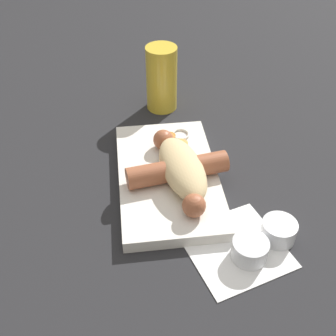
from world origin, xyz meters
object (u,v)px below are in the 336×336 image
Objects in this scene: condiment_cup_near at (250,251)px; sausage at (178,170)px; food_tray at (168,177)px; condiment_cup_far at (278,232)px; bread_roll at (182,168)px; drink_glass at (162,79)px.

sausage is at bearing -152.66° from condiment_cup_near.
food_tray is at bearing -136.83° from sausage.
bread_roll is at bearing -135.23° from condiment_cup_far.
condiment_cup_far is (0.14, 0.14, 0.00)m from food_tray.
bread_roll is 0.17m from condiment_cup_far.
drink_glass is at bearing 176.06° from food_tray.
food_tray is 0.23m from drink_glass.
condiment_cup_far is 0.39m from drink_glass.
condiment_cup_near is at bearing 27.34° from sausage.
bread_roll is at bearing 1.08° from drink_glass.
bread_roll is 1.21× the size of drink_glass.
drink_glass is at bearing -178.92° from bread_roll.
condiment_cup_far is (0.12, 0.13, -0.02)m from sausage.
food_tray is at bearing -128.40° from bread_roll.
condiment_cup_near is 0.39× the size of drink_glass.
condiment_cup_near is at bearing 28.97° from food_tray.
drink_glass reaches higher than condiment_cup_near.
bread_roll is 3.15× the size of condiment_cup_far.
condiment_cup_near is (0.16, 0.09, 0.00)m from food_tray.
drink_glass is (-0.24, -0.00, 0.02)m from bread_roll.
food_tray is at bearing -151.03° from condiment_cup_near.
condiment_cup_near reaches higher than food_tray.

